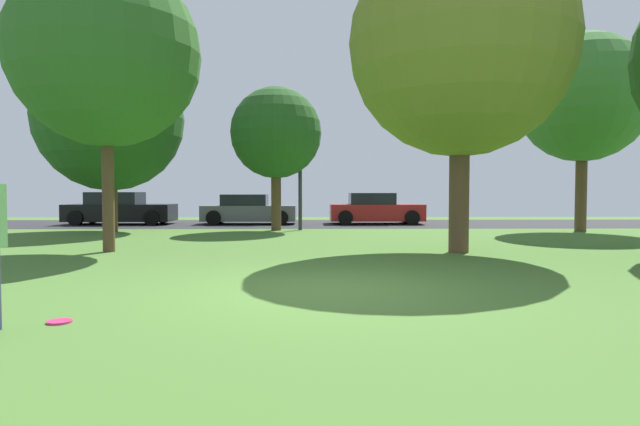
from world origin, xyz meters
name	(u,v)px	position (x,y,z in m)	size (l,w,h in m)	color
ground_plane	(326,290)	(0.00, 0.00, 0.00)	(44.00, 44.00, 0.00)	#47702D
road_strip	(316,224)	(0.00, 16.00, 0.00)	(44.00, 6.40, 0.01)	#28282B
maple_tree_near	(461,45)	(3.34, 4.83, 4.93)	(5.31, 5.31, 7.60)	brown
maple_tree_far	(110,118)	(-7.47, 11.58, 4.09)	(5.24, 5.24, 6.72)	brown
oak_tree_center	(106,53)	(-5.14, 5.11, 4.77)	(4.49, 4.49, 7.03)	brown
birch_tree_lone	(583,98)	(9.62, 11.35, 4.84)	(4.63, 4.63, 7.17)	brown
oak_tree_left	(276,133)	(-1.52, 12.10, 3.62)	(3.39, 3.39, 5.34)	brown
frisbee_disc	(60,322)	(-3.05, -1.93, 0.01)	(0.27, 0.27, 0.03)	#EA2D6B
parked_car_black	(120,210)	(-8.66, 15.77, 0.65)	(4.58, 2.02, 1.42)	black
parked_car_grey	(249,210)	(-2.99, 15.88, 0.61)	(4.12, 1.99, 1.32)	slate
parked_car_red	(375,210)	(2.67, 15.92, 0.64)	(4.12, 2.08, 1.38)	#B21E1E
street_lamp_post	(300,170)	(-0.62, 12.20, 2.25)	(0.14, 0.14, 4.50)	#2D2D33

